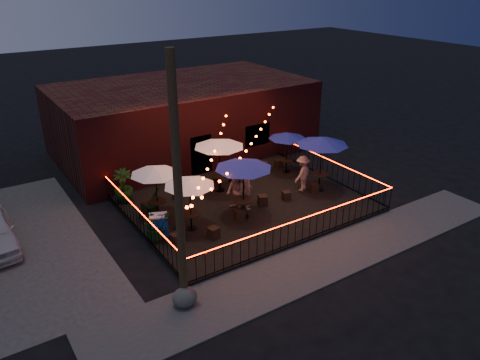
% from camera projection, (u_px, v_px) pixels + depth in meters
% --- Properties ---
extents(ground, '(110.00, 110.00, 0.00)m').
position_uv_depth(ground, '(271.00, 224.00, 19.75)').
color(ground, black).
rests_on(ground, ground).
extents(patio, '(10.00, 8.00, 0.15)m').
position_uv_depth(patio, '(245.00, 204.00, 21.25)').
color(patio, black).
rests_on(patio, ground).
extents(sidewalk, '(18.00, 2.50, 0.05)m').
position_uv_depth(sidewalk, '(324.00, 259.00, 17.26)').
color(sidewalk, '#3F3C3A').
rests_on(sidewalk, ground).
extents(brick_building, '(14.00, 8.00, 4.00)m').
position_uv_depth(brick_building, '(183.00, 118.00, 27.07)').
color(brick_building, '#3D1011').
rests_on(brick_building, ground).
extents(utility_pole, '(0.26, 0.26, 8.00)m').
position_uv_depth(utility_pole, '(178.00, 190.00, 13.43)').
color(utility_pole, '#332415').
rests_on(utility_pole, ground).
extents(fence_front, '(10.00, 0.04, 1.04)m').
position_uv_depth(fence_front, '(303.00, 230.00, 17.95)').
color(fence_front, black).
rests_on(fence_front, patio).
extents(fence_left, '(0.04, 8.00, 1.04)m').
position_uv_depth(fence_left, '(140.00, 222.00, 18.51)').
color(fence_left, black).
rests_on(fence_left, patio).
extents(fence_right, '(0.04, 8.00, 1.04)m').
position_uv_depth(fence_right, '(327.00, 169.00, 23.51)').
color(fence_right, black).
rests_on(fence_right, patio).
extents(festoon_lights, '(10.02, 8.72, 1.32)m').
position_uv_depth(festoon_lights, '(229.00, 161.00, 19.52)').
color(festoon_lights, '#EF3E0D').
rests_on(festoon_lights, ground).
extents(cafe_table_0, '(2.22, 2.22, 2.26)m').
position_uv_depth(cafe_table_0, '(189.00, 183.00, 18.22)').
color(cafe_table_0, black).
rests_on(cafe_table_0, patio).
extents(cafe_table_1, '(2.21, 2.21, 2.28)m').
position_uv_depth(cafe_table_1, '(155.00, 171.00, 19.23)').
color(cafe_table_1, black).
rests_on(cafe_table_1, patio).
extents(cafe_table_2, '(2.97, 2.97, 2.63)m').
position_uv_depth(cafe_table_2, '(243.00, 165.00, 19.01)').
color(cafe_table_2, black).
rests_on(cafe_table_2, patio).
extents(cafe_table_3, '(2.74, 2.74, 2.60)m').
position_uv_depth(cafe_table_3, '(219.00, 144.00, 21.44)').
color(cafe_table_3, black).
rests_on(cafe_table_3, patio).
extents(cafe_table_4, '(2.74, 2.74, 2.67)m').
position_uv_depth(cafe_table_4, '(322.00, 141.00, 21.51)').
color(cafe_table_4, black).
rests_on(cafe_table_4, patio).
extents(cafe_table_5, '(2.29, 2.29, 2.15)m').
position_uv_depth(cafe_table_5, '(288.00, 136.00, 23.69)').
color(cafe_table_5, black).
rests_on(cafe_table_5, patio).
extents(bistro_chair_0, '(0.44, 0.44, 0.46)m').
position_uv_depth(bistro_chair_0, '(176.00, 239.00, 17.89)').
color(bistro_chair_0, black).
rests_on(bistro_chair_0, patio).
extents(bistro_chair_1, '(0.46, 0.46, 0.46)m').
position_uv_depth(bistro_chair_1, '(214.00, 233.00, 18.32)').
color(bistro_chair_1, black).
rests_on(bistro_chair_1, patio).
extents(bistro_chair_2, '(0.55, 0.55, 0.50)m').
position_uv_depth(bistro_chair_2, '(148.00, 208.00, 20.21)').
color(bistro_chair_2, black).
rests_on(bistro_chair_2, patio).
extents(bistro_chair_3, '(0.37, 0.37, 0.40)m').
position_uv_depth(bistro_chair_3, '(177.00, 196.00, 21.43)').
color(bistro_chair_3, black).
rests_on(bistro_chair_3, patio).
extents(bistro_chair_4, '(0.49, 0.49, 0.47)m').
position_uv_depth(bistro_chair_4, '(240.00, 215.00, 19.64)').
color(bistro_chair_4, black).
rests_on(bistro_chair_4, patio).
extents(bistro_chair_5, '(0.52, 0.52, 0.47)m').
position_uv_depth(bistro_chair_5, '(263.00, 200.00, 20.90)').
color(bistro_chair_5, black).
rests_on(bistro_chair_5, patio).
extents(bistro_chair_6, '(0.43, 0.43, 0.50)m').
position_uv_depth(bistro_chair_6, '(215.00, 184.00, 22.44)').
color(bistro_chair_6, black).
rests_on(bistro_chair_6, patio).
extents(bistro_chair_7, '(0.43, 0.43, 0.46)m').
position_uv_depth(bistro_chair_7, '(234.00, 178.00, 23.22)').
color(bistro_chair_7, black).
rests_on(bistro_chair_7, patio).
extents(bistro_chair_8, '(0.42, 0.42, 0.41)m').
position_uv_depth(bistro_chair_8, '(286.00, 196.00, 21.41)').
color(bistro_chair_8, black).
rests_on(bistro_chair_8, patio).
extents(bistro_chair_9, '(0.46, 0.46, 0.42)m').
position_uv_depth(bistro_chair_9, '(314.00, 188.00, 22.16)').
color(bistro_chair_9, black).
rests_on(bistro_chair_9, patio).
extents(bistro_chair_10, '(0.56, 0.56, 0.51)m').
position_uv_depth(bistro_chair_10, '(264.00, 167.00, 24.45)').
color(bistro_chair_10, black).
rests_on(bistro_chair_10, patio).
extents(bistro_chair_11, '(0.37, 0.37, 0.42)m').
position_uv_depth(bistro_chair_11, '(278.00, 164.00, 24.96)').
color(bistro_chair_11, black).
rests_on(bistro_chair_11, patio).
extents(patron_a, '(0.64, 0.75, 1.75)m').
position_uv_depth(patron_a, '(247.00, 190.00, 20.40)').
color(patron_a, tan).
rests_on(patron_a, patio).
extents(patron_b, '(0.79, 0.96, 1.83)m').
position_uv_depth(patron_b, '(235.00, 192.00, 20.14)').
color(patron_b, tan).
rests_on(patron_b, patio).
extents(patron_c, '(1.27, 0.98, 1.74)m').
position_uv_depth(patron_c, '(303.00, 173.00, 22.10)').
color(patron_c, tan).
rests_on(patron_c, patio).
extents(potted_shrub_a, '(1.14, 0.99, 1.25)m').
position_uv_depth(potted_shrub_a, '(156.00, 224.00, 18.13)').
color(potted_shrub_a, '#1E4015').
rests_on(potted_shrub_a, patio).
extents(potted_shrub_b, '(0.87, 0.78, 1.34)m').
position_uv_depth(potted_shrub_b, '(154.00, 201.00, 19.88)').
color(potted_shrub_b, '#123D10').
rests_on(potted_shrub_b, patio).
extents(potted_shrub_c, '(1.03, 1.03, 1.53)m').
position_uv_depth(potted_shrub_c, '(123.00, 186.00, 21.04)').
color(potted_shrub_c, '#12360F').
rests_on(potted_shrub_c, patio).
extents(cooler, '(0.83, 0.72, 0.92)m').
position_uv_depth(cooler, '(159.00, 225.00, 18.40)').
color(cooler, '#0C42BB').
rests_on(cooler, patio).
extents(boulder, '(0.95, 0.84, 0.67)m').
position_uv_depth(boulder, '(185.00, 297.00, 14.77)').
color(boulder, '#464641').
rests_on(boulder, ground).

